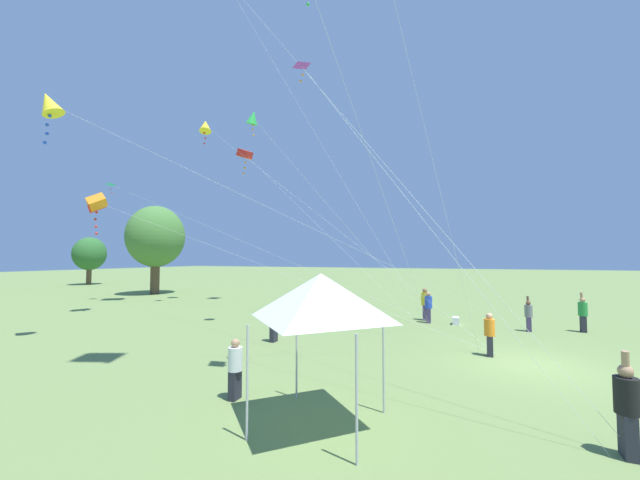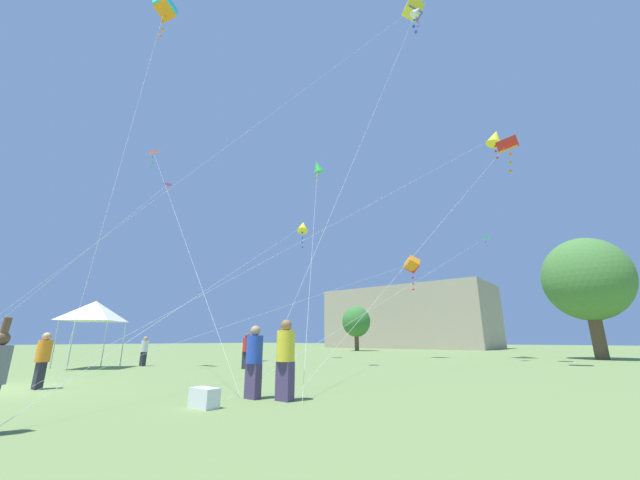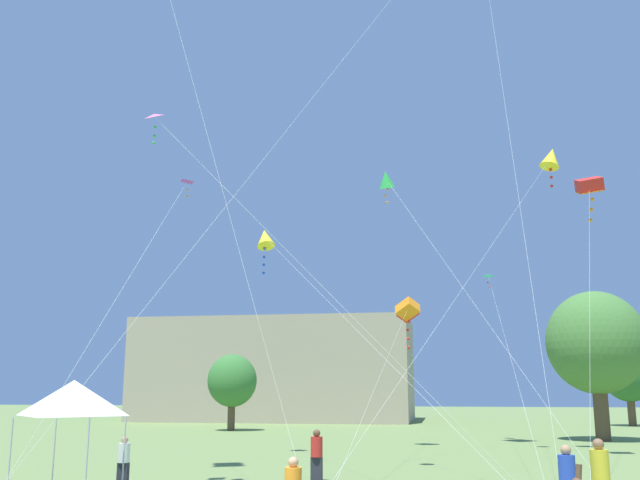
# 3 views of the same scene
# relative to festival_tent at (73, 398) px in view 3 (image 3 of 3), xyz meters

# --- Properties ---
(distant_building) EXTENTS (25.93, 12.43, 9.55)m
(distant_building) POSITION_rel_festival_tent_xyz_m (-5.62, 49.13, 2.02)
(distant_building) COLOR tan
(distant_building) RESTS_ON ground
(tree_far_right) EXTENTS (4.21, 3.79, 6.35)m
(tree_far_right) POSITION_rel_festival_tent_xyz_m (25.46, 43.75, 1.35)
(tree_far_right) COLOR brown
(tree_far_right) RESTS_ON ground
(tree_far_centre) EXTENTS (3.65, 3.28, 5.51)m
(tree_far_centre) POSITION_rel_festival_tent_xyz_m (-4.94, 31.99, 0.80)
(tree_far_centre) COLOR brown
(tree_far_centre) RESTS_ON ground
(tree_far_left) EXTENTS (5.83, 5.25, 8.80)m
(tree_far_left) POSITION_rel_festival_tent_xyz_m (19.56, 25.70, 2.93)
(tree_far_left) COLOR brown
(tree_far_left) RESTS_ON ground
(festival_tent) EXTENTS (2.51, 2.51, 3.27)m
(festival_tent) POSITION_rel_festival_tent_xyz_m (0.00, 0.00, 0.00)
(festival_tent) COLOR #B7B7BC
(festival_tent) RESTS_ON ground
(person_white_shirt) EXTENTS (0.36, 0.36, 1.53)m
(person_white_shirt) POSITION_rel_festival_tent_xyz_m (0.48, 2.56, -1.93)
(person_white_shirt) COLOR #282833
(person_white_shirt) RESTS_ON ground
(person_red_shirt) EXTENTS (0.40, 0.40, 1.68)m
(person_red_shirt) POSITION_rel_festival_tent_xyz_m (6.31, 4.72, -1.85)
(person_red_shirt) COLOR #282833
(person_red_shirt) RESTS_ON ground
(person_blue_shirt) EXTENTS (0.40, 0.40, 1.70)m
(person_blue_shirt) POSITION_rel_festival_tent_xyz_m (13.43, -1.05, -1.84)
(person_blue_shirt) COLOR #473860
(person_blue_shirt) RESTS_ON ground
(person_yellow_shirt) EXTENTS (0.43, 0.43, 1.84)m
(person_yellow_shirt) POSITION_rel_festival_tent_xyz_m (14.23, -0.78, -1.77)
(person_yellow_shirt) COLOR #473860
(person_yellow_shirt) RESTS_ON ground
(kite_green_diamond_0) EXTENTS (6.55, 8.58, 11.47)m
(kite_green_diamond_0) POSITION_rel_festival_tent_xyz_m (8.62, 7.34, 8.27)
(kite_green_diamond_0) COLOR silver
(kite_green_diamond_0) RESTS_ON ground
(kite_purple_delta_2) EXTENTS (1.92, 7.27, 9.70)m
(kite_purple_delta_2) POSITION_rel_festival_tent_xyz_m (2.52, 1.47, 6.59)
(kite_purple_delta_2) COLOR silver
(kite_purple_delta_2) RESTS_ON ground
(kite_pink_delta_3) EXTENTS (11.83, 2.54, 11.95)m
(kite_pink_delta_3) POSITION_rel_festival_tent_xyz_m (1.76, 1.04, 8.74)
(kite_pink_delta_3) COLOR silver
(kite_pink_delta_3) RESTS_ON ground
(kite_orange_box_4) EXTENTS (1.59, 23.99, 7.91)m
(kite_orange_box_4) POSITION_rel_festival_tent_xyz_m (8.70, 19.30, 4.42)
(kite_orange_box_4) COLOR silver
(kite_orange_box_4) RESTS_ON ground
(kite_cyan_delta_5) EXTENTS (0.81, 26.10, 9.82)m
(kite_cyan_delta_5) POSITION_rel_festival_tent_xyz_m (13.35, 23.52, 6.68)
(kite_cyan_delta_5) COLOR silver
(kite_cyan_delta_5) RESTS_ON ground
(kite_yellow_diamond_8) EXTENTS (11.54, 19.95, 10.84)m
(kite_yellow_diamond_8) POSITION_rel_festival_tent_xyz_m (2.20, 13.38, 7.42)
(kite_yellow_diamond_8) COLOR silver
(kite_yellow_diamond_8) RESTS_ON ground
(kite_red_box_9) EXTENTS (4.07, 14.64, 12.76)m
(kite_red_box_9) POSITION_rel_festival_tent_xyz_m (17.48, 13.84, 9.43)
(kite_red_box_9) COLOR silver
(kite_red_box_9) RESTS_ON ground
(kite_yellow_diamond_10) EXTENTS (9.73, 21.89, 15.38)m
(kite_yellow_diamond_10) POSITION_rel_festival_tent_xyz_m (16.36, 17.03, 11.90)
(kite_yellow_diamond_10) COLOR silver
(kite_yellow_diamond_10) RESTS_ON ground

